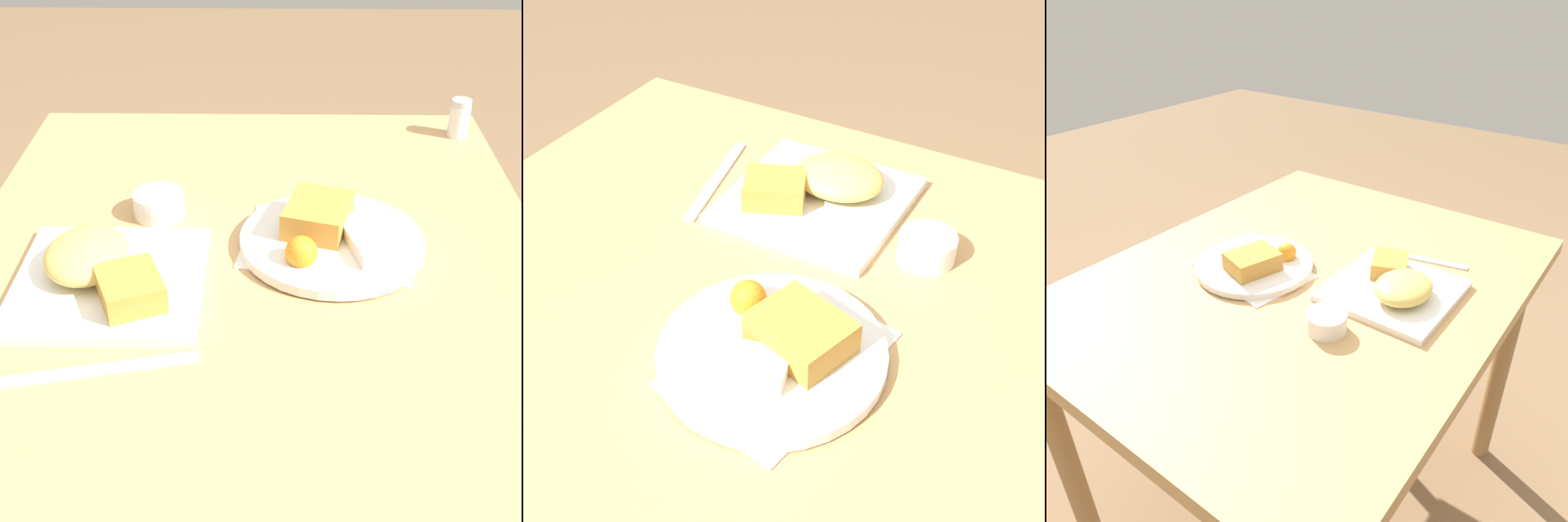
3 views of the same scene
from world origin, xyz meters
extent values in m
plane|color=#846647|center=(0.00, 0.00, 0.00)|extent=(8.00, 8.00, 0.00)
cube|color=tan|center=(0.00, 0.00, 0.73)|extent=(1.02, 0.82, 0.04)
cylinder|color=#9F7649|center=(0.45, -0.35, 0.35)|extent=(0.05, 0.05, 0.71)
cylinder|color=#9F7649|center=(-0.45, 0.35, 0.35)|extent=(0.05, 0.05, 0.71)
cylinder|color=#9F7649|center=(0.45, 0.35, 0.35)|extent=(0.05, 0.05, 0.71)
cube|color=silver|center=(-0.05, 0.10, 0.75)|extent=(0.21, 0.26, 0.00)
cube|color=white|center=(0.05, -0.19, 0.75)|extent=(0.24, 0.24, 0.01)
ellipsoid|color=#EAC660|center=(0.03, -0.22, 0.78)|extent=(0.13, 0.11, 0.04)
cube|color=#C68938|center=(0.10, -0.15, 0.78)|extent=(0.11, 0.10, 0.04)
cylinder|color=white|center=(-0.04, 0.11, 0.76)|extent=(0.26, 0.26, 0.01)
cube|color=#C68938|center=(-0.07, 0.09, 0.78)|extent=(0.12, 0.11, 0.04)
cube|color=silver|center=(-0.02, 0.15, 0.77)|extent=(0.12, 0.08, 0.02)
sphere|color=orange|center=(0.02, 0.06, 0.78)|extent=(0.04, 0.04, 0.04)
cylinder|color=white|center=(-0.13, -0.14, 0.76)|extent=(0.08, 0.08, 0.04)
cylinder|color=#D1B775|center=(-0.13, -0.14, 0.78)|extent=(0.06, 0.06, 0.00)
cube|color=silver|center=(0.21, -0.17, 0.75)|extent=(0.06, 0.22, 0.00)
camera|label=1|loc=(0.81, 0.02, 1.30)|focal=50.00mm
camera|label=2|loc=(-0.33, 0.59, 1.34)|focal=50.00mm
camera|label=3|loc=(-0.75, -0.56, 1.33)|focal=35.00mm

